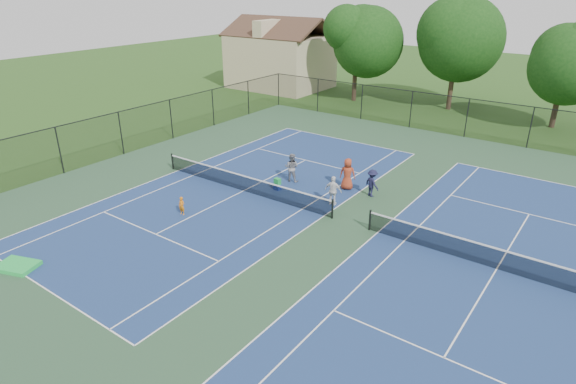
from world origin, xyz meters
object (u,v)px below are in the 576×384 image
Objects in this scene: tree_back_a at (357,38)px; clapboard_house at (280,59)px; child_player at (182,206)px; ball_crate at (277,187)px; bystander_a at (333,191)px; ball_hopper at (277,182)px; bystander_c at (347,174)px; tree_back_c at (567,59)px; tree_back_b at (458,36)px; instructor at (292,168)px; bystander_b at (372,183)px.

tree_back_a is 10.47m from clapboard_house.
child_player is at bearing -79.09° from tree_back_a.
ball_crate is (7.46, -22.69, -5.88)m from tree_back_a.
tree_back_a is 5.58× the size of bystander_a.
bystander_c is at bearing 37.50° from ball_hopper.
bystander_c is at bearing 48.82° from child_player.
tree_back_a is at bearing -82.19° from bystander_c.
tree_back_c is at bearing 3.18° from tree_back_a.
clapboard_house is at bearing -57.33° from bystander_a.
ball_crate is (-1.54, -24.69, -6.44)m from tree_back_b.
tree_back_a is at bearing -167.47° from tree_back_b.
clapboard_house is 28.22× the size of ball_hopper.
ball_hopper is (2.04, 5.47, 0.02)m from child_player.
instructor is (-1.62, -23.17, -5.72)m from tree_back_b.
ball_crate is at bearing -71.79° from tree_back_a.
instructor is 3.99m from bystander_a.
tree_back_b reaches higher than child_player.
bystander_b is (4.90, 0.85, -0.09)m from instructor.
tree_back_a reaches higher than bystander_a.
bystander_b is at bearing 26.18° from ball_hopper.
tree_back_b is at bearing 12.53° from tree_back_a.
bystander_a is 4.05× the size of ball_crate.
bystander_c is (-7.33, -21.23, -4.55)m from tree_back_c.
tree_back_c is at bearing -115.48° from bystander_a.
bystander_a is 0.88× the size of bystander_c.
tree_back_c reaches higher than bystander_c.
bystander_c is 4.11m from ball_crate.
child_player is (5.43, -28.16, -5.55)m from tree_back_a.
child_player is 0.62× the size of bystander_b.
bystander_a reaches higher than ball_hopper.
instructor is (1.96, 7.00, 0.39)m from child_player.
tree_back_c is 4.77× the size of instructor.
bystander_c reaches higher than bystander_a.
tree_back_b reaches higher than bystander_b.
clapboard_house is (-19.00, -1.00, -3.50)m from tree_back_b.
bystander_b is at bearing 41.11° from child_player.
tree_back_b is 19.35m from clapboard_house.
tree_back_c is 20.71× the size of ball_crate.
tree_back_a is 23.00m from instructor.
child_player is 5.84m from ball_hopper.
instructor is at bearing 93.10° from ball_crate.
tree_back_b is at bearing 3.01° from clapboard_house.
clapboard_house is 29.54m from ball_hopper.
tree_back_a is at bearing -5.71° from clapboard_house.
bystander_b is 5.38m from ball_hopper.
tree_back_a is 18.04m from tree_back_c.
tree_back_a reaches higher than bystander_c.
tree_back_c is at bearing -132.09° from instructor.
tree_back_b reaches higher than bystander_c.
bystander_b is 5.41m from ball_crate.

